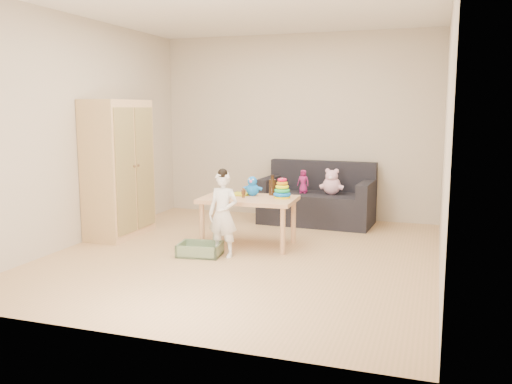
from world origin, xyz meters
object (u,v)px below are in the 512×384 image
(play_table, at_px, (249,222))
(toddler, at_px, (223,215))
(sofa, at_px, (317,208))
(wardrobe, at_px, (118,169))

(play_table, height_order, toddler, toddler)
(sofa, bearing_deg, toddler, -103.38)
(sofa, xyz_separation_m, play_table, (-0.48, -1.44, 0.07))
(wardrobe, height_order, play_table, wardrobe)
(play_table, bearing_deg, wardrobe, -179.03)
(sofa, distance_m, toddler, 2.06)
(wardrobe, height_order, toddler, wardrobe)
(play_table, xyz_separation_m, toddler, (-0.10, -0.52, 0.17))
(wardrobe, distance_m, toddler, 1.69)
(wardrobe, xyz_separation_m, sofa, (2.16, 1.47, -0.62))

